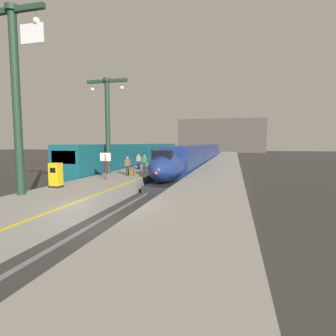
{
  "coord_description": "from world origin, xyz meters",
  "views": [
    {
      "loc": [
        5.71,
        -11.02,
        3.93
      ],
      "look_at": [
        0.21,
        11.04,
        1.8
      ],
      "focal_mm": 28.48,
      "sensor_mm": 36.0,
      "label": 1
    }
  ],
  "objects_px": {
    "regional_train_adjacent": "(139,155)",
    "passenger_far_waiting": "(139,160)",
    "station_column_mid": "(108,117)",
    "ticket_machine_yellow": "(56,176)",
    "passenger_near_edge": "(128,165)",
    "passenger_mid_platform": "(144,161)",
    "rolling_suitcase": "(132,173)",
    "departure_info_board": "(105,161)",
    "highspeed_train_main": "(201,154)",
    "station_column_near": "(16,83)"
  },
  "relations": [
    {
      "from": "regional_train_adjacent",
      "to": "passenger_far_waiting",
      "type": "xyz_separation_m",
      "value": [
        3.4,
        -9.38,
        -0.09
      ]
    },
    {
      "from": "station_column_mid",
      "to": "ticket_machine_yellow",
      "type": "bearing_deg",
      "value": -87.56
    },
    {
      "from": "passenger_near_edge",
      "to": "passenger_mid_platform",
      "type": "height_order",
      "value": "same"
    },
    {
      "from": "passenger_far_waiting",
      "to": "rolling_suitcase",
      "type": "distance_m",
      "value": 6.62
    },
    {
      "from": "passenger_near_edge",
      "to": "departure_info_board",
      "type": "distance_m",
      "value": 2.96
    },
    {
      "from": "highspeed_train_main",
      "to": "passenger_near_edge",
      "type": "relative_size",
      "value": 33.66
    },
    {
      "from": "station_column_mid",
      "to": "passenger_near_edge",
      "type": "bearing_deg",
      "value": -26.21
    },
    {
      "from": "passenger_near_edge",
      "to": "passenger_far_waiting",
      "type": "distance_m",
      "value": 6.3
    },
    {
      "from": "station_column_mid",
      "to": "passenger_near_edge",
      "type": "xyz_separation_m",
      "value": [
        2.44,
        -1.2,
        -4.36
      ]
    },
    {
      "from": "station_column_mid",
      "to": "ticket_machine_yellow",
      "type": "xyz_separation_m",
      "value": [
        0.35,
        -8.21,
        -4.61
      ]
    },
    {
      "from": "ticket_machine_yellow",
      "to": "rolling_suitcase",
      "type": "bearing_deg",
      "value": 69.53
    },
    {
      "from": "ticket_machine_yellow",
      "to": "station_column_mid",
      "type": "bearing_deg",
      "value": 92.44
    },
    {
      "from": "station_column_near",
      "to": "rolling_suitcase",
      "type": "height_order",
      "value": "station_column_near"
    },
    {
      "from": "highspeed_train_main",
      "to": "station_column_near",
      "type": "bearing_deg",
      "value": -99.63
    },
    {
      "from": "highspeed_train_main",
      "to": "rolling_suitcase",
      "type": "bearing_deg",
      "value": -96.83
    },
    {
      "from": "regional_train_adjacent",
      "to": "departure_info_board",
      "type": "bearing_deg",
      "value": -77.82
    },
    {
      "from": "passenger_near_edge",
      "to": "ticket_machine_yellow",
      "type": "xyz_separation_m",
      "value": [
        -2.09,
        -7.01,
        -0.25
      ]
    },
    {
      "from": "highspeed_train_main",
      "to": "passenger_near_edge",
      "type": "height_order",
      "value": "highspeed_train_main"
    },
    {
      "from": "highspeed_train_main",
      "to": "rolling_suitcase",
      "type": "relative_size",
      "value": 57.93
    },
    {
      "from": "passenger_mid_platform",
      "to": "departure_info_board",
      "type": "bearing_deg",
      "value": -97.03
    },
    {
      "from": "departure_info_board",
      "to": "passenger_mid_platform",
      "type": "bearing_deg",
      "value": 82.97
    },
    {
      "from": "station_column_near",
      "to": "departure_info_board",
      "type": "bearing_deg",
      "value": 75.7
    },
    {
      "from": "highspeed_train_main",
      "to": "station_column_mid",
      "type": "bearing_deg",
      "value": -103.98
    },
    {
      "from": "passenger_near_edge",
      "to": "highspeed_train_main",
      "type": "bearing_deg",
      "value": 82.09
    },
    {
      "from": "station_column_near",
      "to": "passenger_mid_platform",
      "type": "xyz_separation_m",
      "value": [
        2.57,
        13.62,
        -5.15
      ]
    },
    {
      "from": "ticket_machine_yellow",
      "to": "highspeed_train_main",
      "type": "bearing_deg",
      "value": 80.13
    },
    {
      "from": "regional_train_adjacent",
      "to": "passenger_near_edge",
      "type": "distance_m",
      "value": 16.23
    },
    {
      "from": "rolling_suitcase",
      "to": "departure_info_board",
      "type": "bearing_deg",
      "value": -113.03
    },
    {
      "from": "station_column_mid",
      "to": "departure_info_board",
      "type": "bearing_deg",
      "value": -66.35
    },
    {
      "from": "station_column_mid",
      "to": "passenger_far_waiting",
      "type": "height_order",
      "value": "station_column_mid"
    },
    {
      "from": "station_column_mid",
      "to": "ticket_machine_yellow",
      "type": "distance_m",
      "value": 9.43
    },
    {
      "from": "highspeed_train_main",
      "to": "departure_info_board",
      "type": "xyz_separation_m",
      "value": [
        -4.13,
        -27.73,
        0.6
      ]
    },
    {
      "from": "station_column_near",
      "to": "passenger_near_edge",
      "type": "distance_m",
      "value": 11.14
    },
    {
      "from": "departure_info_board",
      "to": "regional_train_adjacent",
      "type": "bearing_deg",
      "value": 102.18
    },
    {
      "from": "passenger_near_edge",
      "to": "regional_train_adjacent",
      "type": "bearing_deg",
      "value": 106.61
    },
    {
      "from": "rolling_suitcase",
      "to": "ticket_machine_yellow",
      "type": "height_order",
      "value": "ticket_machine_yellow"
    },
    {
      "from": "regional_train_adjacent",
      "to": "passenger_far_waiting",
      "type": "relative_size",
      "value": 21.66
    },
    {
      "from": "station_column_mid",
      "to": "departure_info_board",
      "type": "distance_m",
      "value": 5.85
    },
    {
      "from": "station_column_near",
      "to": "passenger_near_edge",
      "type": "relative_size",
      "value": 6.0
    },
    {
      "from": "station_column_near",
      "to": "passenger_mid_platform",
      "type": "distance_m",
      "value": 14.79
    },
    {
      "from": "highspeed_train_main",
      "to": "ticket_machine_yellow",
      "type": "distance_m",
      "value": 32.38
    },
    {
      "from": "passenger_mid_platform",
      "to": "rolling_suitcase",
      "type": "xyz_separation_m",
      "value": [
        0.28,
        -4.23,
        -0.69
      ]
    },
    {
      "from": "regional_train_adjacent",
      "to": "ticket_machine_yellow",
      "type": "distance_m",
      "value": 22.71
    },
    {
      "from": "station_column_mid",
      "to": "passenger_mid_platform",
      "type": "height_order",
      "value": "station_column_mid"
    },
    {
      "from": "regional_train_adjacent",
      "to": "ticket_machine_yellow",
      "type": "relative_size",
      "value": 22.87
    },
    {
      "from": "regional_train_adjacent",
      "to": "station_column_near",
      "type": "distance_m",
      "value": 25.74
    },
    {
      "from": "station_column_near",
      "to": "passenger_far_waiting",
      "type": "distance_m",
      "value": 16.62
    },
    {
      "from": "station_column_mid",
      "to": "departure_info_board",
      "type": "relative_size",
      "value": 4.18
    },
    {
      "from": "passenger_mid_platform",
      "to": "ticket_machine_yellow",
      "type": "distance_m",
      "value": 11.29
    },
    {
      "from": "station_column_mid",
      "to": "departure_info_board",
      "type": "height_order",
      "value": "station_column_mid"
    }
  ]
}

